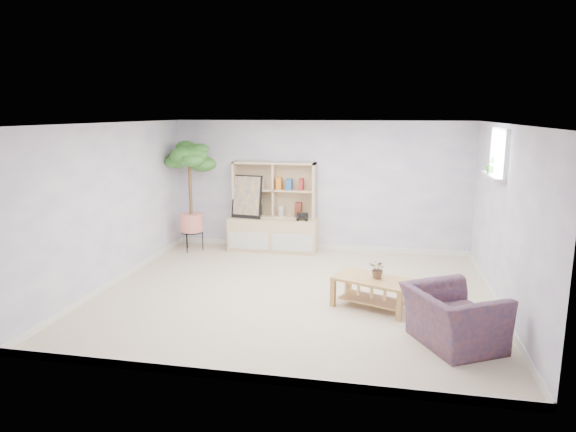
% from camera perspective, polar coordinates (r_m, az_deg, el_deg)
% --- Properties ---
extents(floor, '(5.50, 5.00, 0.01)m').
position_cam_1_polar(floor, '(7.42, 0.71, -8.62)').
color(floor, beige).
rests_on(floor, ground).
extents(ceiling, '(5.50, 5.00, 0.01)m').
position_cam_1_polar(ceiling, '(6.97, 0.76, 10.25)').
color(ceiling, white).
rests_on(ceiling, walls).
extents(walls, '(5.51, 5.01, 2.40)m').
position_cam_1_polar(walls, '(7.10, 0.73, 0.52)').
color(walls, '#B0A3D1').
rests_on(walls, floor).
extents(baseboard, '(5.50, 5.00, 0.10)m').
position_cam_1_polar(baseboard, '(7.40, 0.71, -8.25)').
color(baseboard, white).
rests_on(baseboard, floor).
extents(window, '(0.10, 0.98, 0.68)m').
position_cam_1_polar(window, '(7.61, 22.42, 6.48)').
color(window, '#C6DEFF').
rests_on(window, walls).
extents(window_sill, '(0.14, 1.00, 0.04)m').
position_cam_1_polar(window_sill, '(7.63, 21.80, 4.12)').
color(window_sill, white).
rests_on(window_sill, walls).
extents(storage_unit, '(1.65, 0.56, 1.65)m').
position_cam_1_polar(storage_unit, '(9.49, -1.67, 1.00)').
color(storage_unit, '#D6B28D').
rests_on(storage_unit, floor).
extents(poster, '(0.59, 0.21, 0.79)m').
position_cam_1_polar(poster, '(9.50, -4.58, 2.15)').
color(poster, yellow).
rests_on(poster, storage_unit).
extents(toy_truck, '(0.30, 0.22, 0.15)m').
position_cam_1_polar(toy_truck, '(9.31, 1.61, -0.02)').
color(toy_truck, black).
rests_on(toy_truck, storage_unit).
extents(coffee_table, '(1.12, 0.87, 0.40)m').
position_cam_1_polar(coffee_table, '(6.94, 9.38, -8.44)').
color(coffee_table, '#AF7845').
rests_on(coffee_table, floor).
extents(table_plant, '(0.30, 0.28, 0.25)m').
position_cam_1_polar(table_plant, '(6.85, 10.00, -5.83)').
color(table_plant, '#19631B').
rests_on(table_plant, coffee_table).
extents(floor_tree, '(0.97, 0.97, 2.04)m').
position_cam_1_polar(floor_tree, '(9.59, -10.78, 2.10)').
color(floor_tree, '#245D1E').
rests_on(floor_tree, floor).
extents(armchair, '(1.22, 1.27, 0.73)m').
position_cam_1_polar(armchair, '(6.05, 17.89, -10.28)').
color(armchair, navy).
rests_on(armchair, floor).
extents(sill_plant, '(0.14, 0.11, 0.24)m').
position_cam_1_polar(sill_plant, '(7.80, 21.63, 5.32)').
color(sill_plant, '#245D1E').
rests_on(sill_plant, window_sill).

